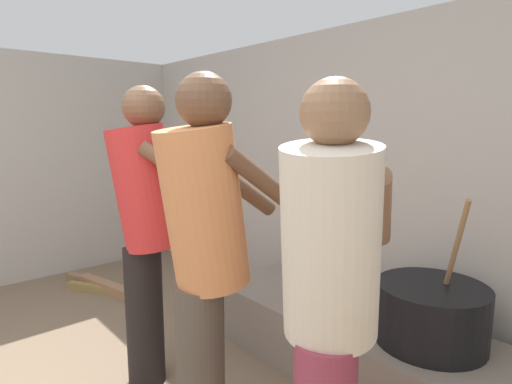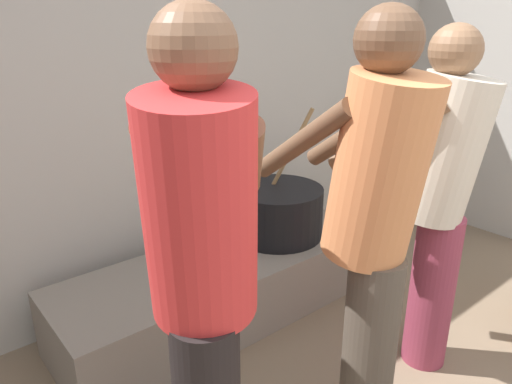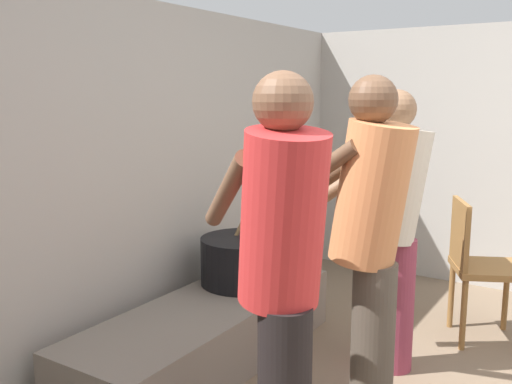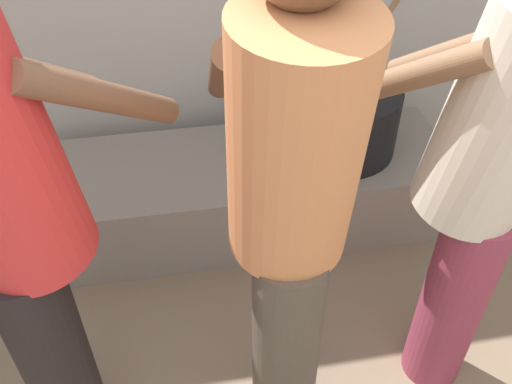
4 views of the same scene
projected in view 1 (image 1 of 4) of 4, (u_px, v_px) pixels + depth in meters
name	position (u px, v px, depth m)	size (l,w,h in m)	color
block_enclosure_rear	(367.00, 183.00, 2.79)	(5.46, 0.20, 2.04)	#ADA8A0
hearth_ledge	(354.00, 345.00, 2.36)	(1.82, 0.60, 0.36)	slate
cooking_pot_main	(431.00, 313.00, 2.03)	(0.52, 0.52, 0.74)	black
cook_in_orange_shirt	(205.00, 249.00, 1.66)	(0.36, 0.68, 1.60)	#4C4238
cook_in_cream_shirt	(329.00, 295.00, 1.30)	(0.60, 0.72, 1.54)	#8C3347
cook_in_red_shirt	(147.00, 219.00, 2.19)	(0.66, 0.72, 1.60)	black
firewood_pile	(101.00, 286.00, 3.59)	(0.85, 0.41, 0.09)	olive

